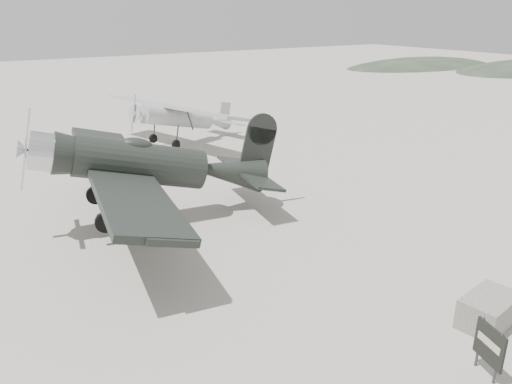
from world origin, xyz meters
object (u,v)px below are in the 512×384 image
at_px(sign_board, 489,345).
at_px(lowwing_monoplane, 152,165).
at_px(equipment_block, 489,310).
at_px(highwing_monoplane, 181,114).

bearing_deg(sign_board, lowwing_monoplane, 120.86).
relative_size(equipment_block, sign_board, 1.26).
bearing_deg(lowwing_monoplane, highwing_monoplane, 69.40).
xyz_separation_m(lowwing_monoplane, sign_board, (2.98, -12.27, -1.48)).
height_order(lowwing_monoplane, equipment_block, lowwing_monoplane).
bearing_deg(sign_board, equipment_block, 50.27).
bearing_deg(lowwing_monoplane, equipment_block, -58.04).
bearing_deg(equipment_block, sign_board, -146.92).
distance_m(highwing_monoplane, equipment_block, 21.32).
xyz_separation_m(lowwing_monoplane, highwing_monoplane, (5.71, 10.12, -0.36)).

